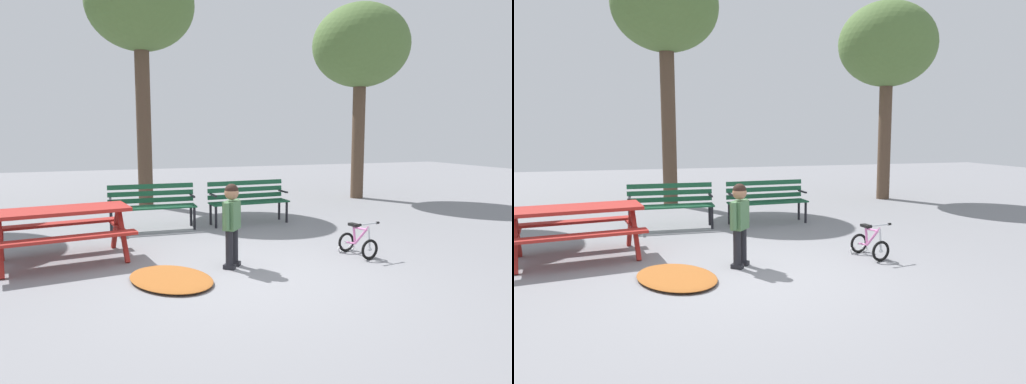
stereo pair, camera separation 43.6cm
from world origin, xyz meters
TOP-DOWN VIEW (x-y plane):
  - ground at (0.00, 0.00)m, footprint 36.00×36.00m
  - picnic_table at (-2.26, 1.59)m, footprint 1.98×1.59m
  - park_bench_far_left at (-0.78, 3.40)m, footprint 1.61×0.50m
  - park_bench_left at (1.11, 3.38)m, footprint 1.62×0.52m
  - child_standing at (-0.10, 0.52)m, footprint 0.30×0.36m
  - kids_bicycle at (1.84, 0.46)m, footprint 0.43×0.60m
  - leaf_pile at (-0.98, 0.19)m, footprint 1.31×1.53m
  - tree_left at (-0.55, 6.49)m, footprint 2.60×2.60m
  - tree_center at (5.15, 5.78)m, footprint 2.60×2.60m

SIDE VIEW (x-z plane):
  - ground at x=0.00m, z-range 0.00..0.00m
  - leaf_pile at x=-0.98m, z-range 0.00..0.07m
  - kids_bicycle at x=1.84m, z-range -0.07..0.47m
  - park_bench_far_left at x=-0.78m, z-range 0.08..0.94m
  - park_bench_left at x=1.11m, z-range 0.08..0.94m
  - picnic_table at x=-2.26m, z-range 0.20..0.99m
  - child_standing at x=-0.10m, z-range 0.11..1.26m
  - tree_center at x=5.15m, z-range 1.45..6.69m
  - tree_left at x=-0.55m, z-range 1.79..7.77m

